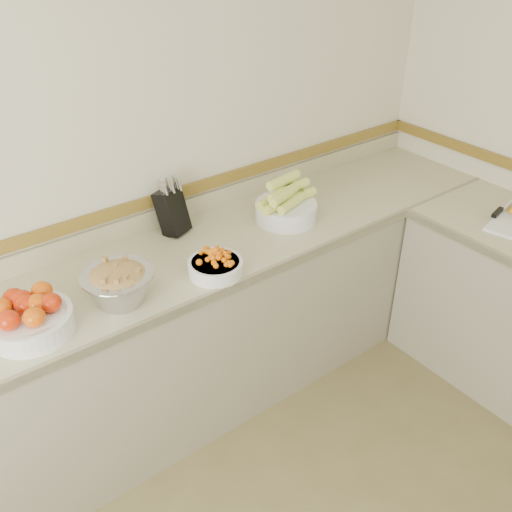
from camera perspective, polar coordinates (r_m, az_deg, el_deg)
back_wall at (r=2.65m, az=-14.87°, el=9.05°), size 4.00×0.00×4.00m
counter_back at (r=2.84m, az=-9.76°, el=-8.80°), size 4.00×0.65×1.08m
knife_block at (r=2.79m, az=-8.41°, el=4.53°), size 0.16×0.18×0.29m
tomato_bowl at (r=2.31m, az=-21.72°, el=-5.65°), size 0.32×0.32×0.16m
cherry_tomato_bowl at (r=2.48m, az=-4.09°, el=-0.87°), size 0.24×0.24×0.13m
corn_bowl at (r=2.89m, az=3.01°, el=5.03°), size 0.35×0.31×0.23m
rhubarb_bowl at (r=2.35m, az=-13.57°, el=-2.75°), size 0.30×0.30×0.17m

